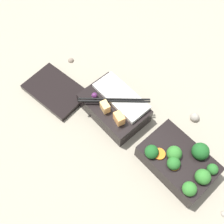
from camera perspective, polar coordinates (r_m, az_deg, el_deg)
The scene contains 6 objects.
ground_plane at distance 0.72m, azimuth 6.56°, elevation -5.19°, with size 3.00×3.00×0.00m, color gray.
bento_tray_vegetable at distance 0.68m, azimuth 14.39°, elevation -10.39°, with size 0.18×0.13×0.08m.
bento_tray_rice at distance 0.73m, azimuth 0.57°, elevation 1.15°, with size 0.18×0.15×0.08m.
bento_lid at distance 0.80m, azimuth -12.19°, elevation 4.58°, with size 0.18×0.12×0.02m, color black.
pebble_0 at distance 0.87m, azimuth -8.96°, elevation 11.16°, with size 0.02×0.02×0.02m, color #7A6B5B.
pebble_2 at distance 0.77m, azimuth 17.55°, elevation -1.12°, with size 0.03×0.03×0.03m, color gray.
Camera 1 is at (-0.17, 0.26, 0.65)m, focal length 42.00 mm.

